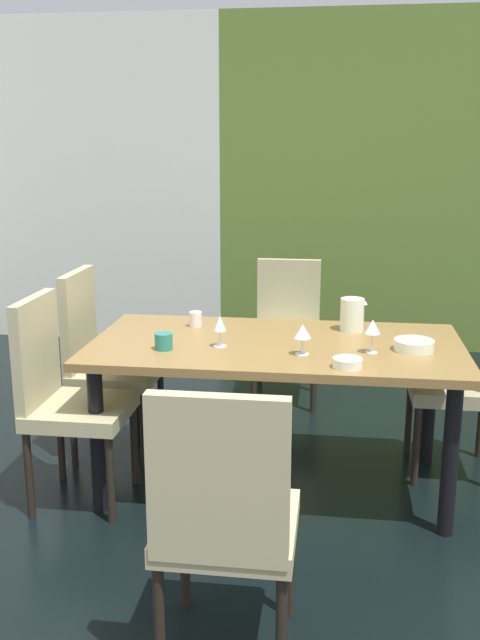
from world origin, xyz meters
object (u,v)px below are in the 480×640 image
(chair_right_far, at_px, (471,373))
(wine_glass_front, at_px, (373,328))
(serving_bowl_center, at_px, (347,363))
(wine_glass_rear, at_px, (303,332))
(chair_left_near, at_px, (63,391))
(chair_left_far, at_px, (101,355))
(chair_head_far, at_px, (287,322))
(chair_head_near, at_px, (224,515))
(wine_glass_left, at_px, (220,325))
(cup_south, at_px, (164,341))
(cup_near_window, at_px, (196,319))
(serving_bowl_near_shelf, at_px, (414,345))
(dining_table, at_px, (276,359))
(pitcher_north, at_px, (352,314))

(chair_right_far, relative_size, wine_glass_front, 6.18)
(wine_glass_front, xyz_separation_m, serving_bowl_center, (-0.11, -0.23, -0.10))
(wine_glass_rear, distance_m, serving_bowl_center, 0.27)
(serving_bowl_center, bearing_deg, chair_left_near, 176.79)
(chair_left_far, bearing_deg, chair_head_far, 137.00)
(chair_left_near, bearing_deg, chair_head_near, 42.33)
(chair_head_near, bearing_deg, wine_glass_left, 99.88)
(chair_head_near, xyz_separation_m, cup_south, (-0.45, 1.09, 0.24))
(wine_glass_front, distance_m, cup_near_window, 0.95)
(chair_left_near, distance_m, wine_glass_left, 0.79)
(chair_left_near, height_order, serving_bowl_center, chair_left_near)
(chair_left_near, distance_m, chair_left_far, 0.55)
(cup_near_window, bearing_deg, serving_bowl_near_shelf, -15.13)
(chair_head_far, xyz_separation_m, wine_glass_rear, (0.17, -1.46, 0.32))
(chair_left_far, bearing_deg, serving_bowl_near_shelf, 78.45)
(chair_left_far, distance_m, serving_bowl_near_shelf, 1.65)
(chair_left_far, height_order, serving_bowl_near_shelf, chair_left_far)
(wine_glass_rear, height_order, cup_near_window, wine_glass_rear)
(dining_table, height_order, cup_south, cup_south)
(wine_glass_rear, height_order, pitcher_north, pitcher_north)
(wine_glass_left, height_order, cup_near_window, wine_glass_left)
(wine_glass_front, height_order, serving_bowl_near_shelf, wine_glass_front)
(chair_left_near, bearing_deg, chair_head_far, 149.10)
(chair_head_far, relative_size, wine_glass_rear, 6.50)
(wine_glass_rear, height_order, serving_bowl_near_shelf, wine_glass_rear)
(wine_glass_rear, height_order, cup_south, wine_glass_rear)
(pitcher_north, bearing_deg, wine_glass_left, -148.43)
(chair_left_far, bearing_deg, pitcher_north, 89.68)
(wine_glass_front, bearing_deg, pitcher_north, 101.89)
(chair_left_far, xyz_separation_m, chair_head_far, (0.93, 1.00, -0.03))
(wine_glass_rear, relative_size, pitcher_north, 0.84)
(chair_left_near, distance_m, wine_glass_front, 1.45)
(pitcher_north, bearing_deg, chair_left_near, -157.57)
(wine_glass_front, xyz_separation_m, cup_near_window, (-0.88, 0.36, -0.08))
(chair_right_far, bearing_deg, chair_head_far, 44.95)
(chair_left_far, height_order, wine_glass_left, chair_left_far)
(chair_left_far, relative_size, cup_south, 12.20)
(wine_glass_rear, relative_size, cup_near_window, 1.80)
(wine_glass_rear, bearing_deg, chair_left_far, 157.10)
(wine_glass_front, bearing_deg, chair_right_far, 37.20)
(pitcher_north, bearing_deg, chair_head_near, -104.79)
(wine_glass_left, bearing_deg, wine_glass_front, -0.81)
(dining_table, relative_size, wine_glass_left, 11.84)
(chair_head_near, distance_m, wine_glass_rear, 1.15)
(wine_glass_rear, bearing_deg, chair_head_near, -99.43)
(dining_table, bearing_deg, chair_left_near, -163.97)
(chair_left_near, xyz_separation_m, chair_left_far, (-0.00, 0.55, 0.01))
(chair_head_near, bearing_deg, wine_glass_front, 67.13)
(wine_glass_front, bearing_deg, serving_bowl_center, -115.43)
(chair_left_near, bearing_deg, chair_right_far, 106.05)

